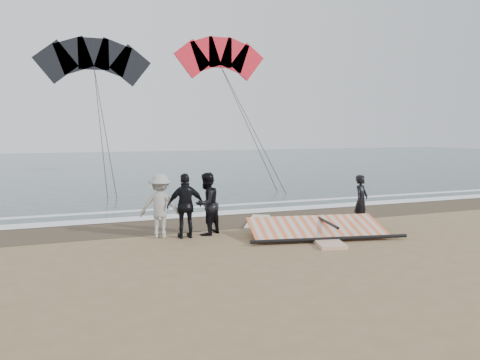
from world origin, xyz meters
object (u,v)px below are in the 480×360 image
object	(u,v)px
board_white	(322,237)
sail_rig	(312,230)
board_cream	(258,222)
man_main	(361,201)

from	to	relation	value
board_white	sail_rig	distance (m)	0.50
board_cream	sail_rig	distance (m)	2.45
board_white	sail_rig	xyz separation A→B (m)	(-0.06, 0.48, 0.14)
board_cream	board_white	bearing A→B (deg)	-43.45
board_white	board_cream	size ratio (longest dim) A/B	1.08
board_white	sail_rig	bearing A→B (deg)	112.87
man_main	sail_rig	size ratio (longest dim) A/B	0.37
man_main	sail_rig	bearing A→B (deg)	167.55
board_white	board_cream	world-z (taller)	board_white
board_white	man_main	bearing A→B (deg)	44.64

